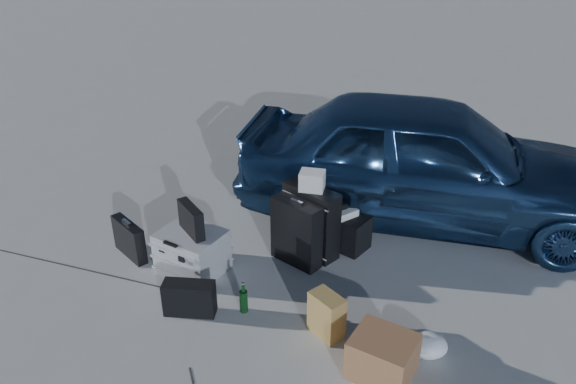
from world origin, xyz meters
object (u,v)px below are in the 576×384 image
object	(u,v)px
duffel_bag	(335,227)
cardboard_box	(382,356)
suitcase_left	(296,233)
suitcase_right	(311,220)
car	(428,160)
briefcase	(129,239)
pelican_case	(192,252)
green_bottle	(244,298)

from	to	relation	value
duffel_bag	cardboard_box	bearing A→B (deg)	-43.79
suitcase_left	suitcase_right	size ratio (longest dim) A/B	0.93
suitcase_right	suitcase_left	bearing A→B (deg)	-82.84
car	suitcase_left	size ratio (longest dim) A/B	6.10
car	briefcase	size ratio (longest dim) A/B	8.39
suitcase_left	duffel_bag	size ratio (longest dim) A/B	0.93
pelican_case	green_bottle	bearing A→B (deg)	-17.99
briefcase	suitcase_left	xyz separation A→B (m)	(1.32, 0.87, 0.14)
suitcase_right	cardboard_box	distance (m)	1.65
cardboard_box	briefcase	bearing A→B (deg)	-177.57
suitcase_left	suitcase_right	world-z (taller)	suitcase_right
briefcase	car	bearing A→B (deg)	62.13
cardboard_box	green_bottle	size ratio (longest dim) A/B	1.57
briefcase	duffel_bag	distance (m)	1.97
duffel_bag	car	bearing A→B (deg)	66.54
briefcase	pelican_case	bearing A→B (deg)	27.05
briefcase	suitcase_right	xyz separation A→B (m)	(1.32, 1.09, 0.16)
car	duffel_bag	world-z (taller)	car
briefcase	duffel_bag	size ratio (longest dim) A/B	0.67
suitcase_left	suitcase_right	bearing A→B (deg)	92.72
cardboard_box	green_bottle	distance (m)	1.24
car	green_bottle	world-z (taller)	car
duffel_bag	green_bottle	world-z (taller)	duffel_bag
car	pelican_case	distance (m)	2.54
car	suitcase_right	distance (m)	1.42
duffel_bag	suitcase_right	bearing A→B (deg)	-106.03
suitcase_left	cardboard_box	xyz separation A→B (m)	(1.32, -0.76, -0.15)
cardboard_box	green_bottle	world-z (taller)	cardboard_box
car	suitcase_left	distance (m)	1.63
suitcase_left	green_bottle	distance (m)	0.86
briefcase	cardboard_box	world-z (taller)	briefcase
green_bottle	cardboard_box	bearing A→B (deg)	3.64
car	suitcase_right	world-z (taller)	car
pelican_case	car	bearing A→B (deg)	54.04
briefcase	duffel_bag	bearing A→B (deg)	54.96
car	green_bottle	xyz separation A→B (m)	(-0.49, -2.33, -0.52)
duffel_bag	cardboard_box	size ratio (longest dim) A/B	1.58
pelican_case	green_bottle	world-z (taller)	pelican_case
suitcase_right	briefcase	bearing A→B (deg)	-132.34
duffel_bag	cardboard_box	distance (m)	1.76
briefcase	green_bottle	xyz separation A→B (m)	(1.40, 0.03, -0.04)
car	cardboard_box	distance (m)	2.42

